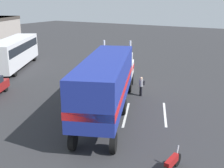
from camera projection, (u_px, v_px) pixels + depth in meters
ground_plane at (121, 86)px, 26.19m from camera, size 120.00×120.00×0.00m
lane_stripe_near at (126, 114)px, 19.80m from camera, size 4.14×1.79×0.01m
lane_stripe_mid at (165, 114)px, 19.84m from camera, size 4.14×1.79×0.01m
semi_truck at (108, 79)px, 19.40m from camera, size 14.05×7.67×4.50m
person_bystander at (141, 85)px, 23.34m from camera, size 0.45×0.47×1.63m
parked_bus at (14, 51)px, 32.34m from camera, size 10.80×7.72×3.40m
motorcycle at (171, 164)px, 12.99m from camera, size 2.11×0.35×1.12m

